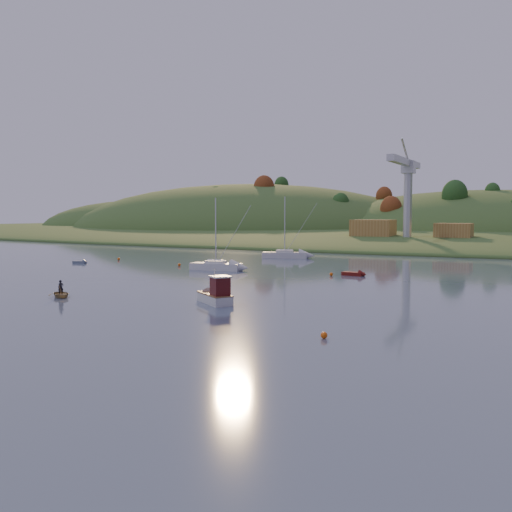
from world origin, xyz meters
The scene contains 22 objects.
ground centered at (0.00, 0.00, 0.00)m, with size 500.00×500.00×0.00m, color #364459.
far_shore centered at (0.00, 230.00, 0.00)m, with size 620.00×220.00×1.50m, color #284C1E.
shore_slope centered at (0.00, 165.00, 0.00)m, with size 640.00×150.00×7.00m, color #284C1E.
hill_left_far centered at (-160.00, 215.00, 0.00)m, with size 120.00×100.00×32.00m, color #284C1E.
hill_left centered at (-90.00, 200.00, 0.00)m, with size 170.00×140.00×44.00m, color #284C1E.
hill_center centered at (10.00, 210.00, 0.00)m, with size 140.00×120.00×36.00m, color #284C1E.
hillside_trees centered at (0.00, 185.00, 0.00)m, with size 280.00×50.00×32.00m, color #1A4A1C, non-canonical shape.
wharf centered at (5.00, 122.00, 1.20)m, with size 42.00×16.00×2.40m, color slate.
shed_west centered at (-8.00, 123.00, 4.80)m, with size 11.00×8.00×4.80m, color olive.
shed_east centered at (13.00, 124.00, 4.40)m, with size 9.00×7.00×4.00m, color olive.
dock_crane centered at (2.00, 118.39, 17.17)m, with size 3.20×28.00×20.30m.
fishing_boat centered at (6.45, 18.44, 0.86)m, with size 6.04×5.09×3.88m.
sailboat_near centered at (-10.78, 46.46, 0.74)m, with size 8.48×3.47×11.44m.
sailboat_far centered at (-11.36, 73.29, 0.79)m, with size 9.26×5.50×12.33m.
canoe centered at (-10.07, 13.92, 0.33)m, with size 2.31×3.23×0.67m, color #9B8555.
paddler centered at (-10.07, 13.92, 0.81)m, with size 0.59×0.39×1.61m, color black.
red_tender centered at (11.61, 49.16, 0.26)m, with size 3.79×1.66×1.25m.
grey_dinghy centered at (-38.67, 45.62, 0.21)m, with size 2.89×1.74×1.02m.
buoy_0 centered at (22.39, 8.24, 0.25)m, with size 0.50×0.50×0.50m, color #E3560B.
buoy_1 centered at (8.30, 47.27, 0.25)m, with size 0.50×0.50×0.50m, color #E3560B.
buoy_2 centered at (-37.32, 53.72, 0.25)m, with size 0.50×0.50×0.50m, color #E3560B.
buoy_3 centered at (-19.93, 49.31, 0.25)m, with size 0.50×0.50×0.50m, color #E3560B.
Camera 1 is at (37.16, -29.92, 9.09)m, focal length 40.00 mm.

